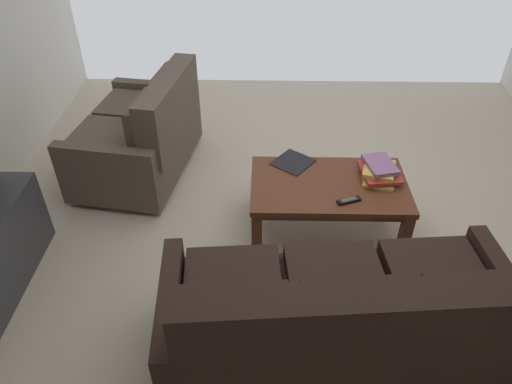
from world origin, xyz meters
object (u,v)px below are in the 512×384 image
object	(u,v)px
sofa_main	(341,321)
loose_magazine	(293,162)
coffee_table	(329,191)
loveseat_near	(143,134)
book_stack	(379,171)
tv_remote	(349,201)

from	to	relation	value
sofa_main	loose_magazine	size ratio (longest dim) A/B	7.29
sofa_main	coffee_table	distance (m)	1.11
loveseat_near	coffee_table	world-z (taller)	loveseat_near
sofa_main	book_stack	world-z (taller)	sofa_main
sofa_main	loveseat_near	size ratio (longest dim) A/B	1.44
coffee_table	sofa_main	bearing A→B (deg)	87.56
book_stack	loose_magazine	size ratio (longest dim) A/B	1.30
tv_remote	loose_magazine	size ratio (longest dim) A/B	0.63
loveseat_near	book_stack	distance (m)	1.93
tv_remote	loose_magazine	bearing A→B (deg)	-52.52
sofa_main	tv_remote	size ratio (longest dim) A/B	11.51
sofa_main	tv_remote	bearing A→B (deg)	-99.61
loveseat_near	tv_remote	distance (m)	1.83
coffee_table	tv_remote	size ratio (longest dim) A/B	6.55
coffee_table	book_stack	size ratio (longest dim) A/B	3.20
coffee_table	loose_magazine	distance (m)	0.36
coffee_table	loose_magazine	xyz separation A→B (m)	(0.24, -0.25, 0.07)
coffee_table	tv_remote	distance (m)	0.24
tv_remote	book_stack	bearing A→B (deg)	-130.55
sofa_main	loveseat_near	bearing A→B (deg)	-52.49
sofa_main	book_stack	bearing A→B (deg)	-108.39
book_stack	loose_magazine	world-z (taller)	book_stack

